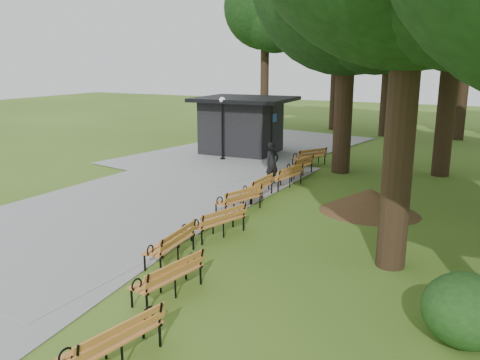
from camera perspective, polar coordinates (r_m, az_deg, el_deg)
The scene contains 16 objects.
ground at distance 13.76m, azimuth -5.87°, elevation -7.26°, with size 100.00×100.00×0.00m, color #3F651D.
path at distance 18.31m, azimuth -11.29°, elevation -2.03°, with size 12.00×38.00×0.06m, color gray.
person at distance 19.85m, azimuth 3.74°, elevation 1.89°, with size 0.63×0.41×1.72m, color black.
kiosk at distance 26.66m, azimuth 0.17°, elevation 6.38°, with size 4.85×4.22×3.04m, color black, non-canonical shape.
lamp_post at distance 24.62m, azimuth -2.07°, elevation 7.54°, with size 0.32×0.32×3.17m.
dirt_mound at distance 16.76m, azimuth 14.81°, elevation -2.34°, with size 2.79×2.79×0.82m, color #47301C.
bench_0 at distance 8.73m, azimuth -14.54°, elevation -17.53°, with size 1.90×0.64×0.88m, color #CA742E, non-canonical shape.
bench_1 at distance 10.75m, azimuth -8.42°, elevation -10.99°, with size 1.90×0.64×0.88m, color #CA742E, non-canonical shape.
bench_2 at distance 12.55m, azimuth -8.14°, elevation -7.29°, with size 1.90×0.64×0.88m, color #CA742E, non-canonical shape.
bench_3 at distance 14.10m, azimuth -2.56°, elevation -4.79°, with size 1.90×0.64×0.88m, color #CA742E, non-canonical shape.
bench_4 at distance 16.27m, azimuth -0.17°, elevation -2.24°, with size 1.90×0.64×0.88m, color #CA742E, non-canonical shape.
bench_5 at distance 17.80m, azimuth 1.94°, elevation -0.85°, with size 1.90×0.64×0.88m, color #CA742E, non-canonical shape.
bench_6 at distance 19.59m, azimuth 5.28°, elevation 0.45°, with size 1.90×0.64×0.88m, color #CA742E, non-canonical shape.
bench_7 at distance 21.54m, azimuth 6.82°, elevation 1.62°, with size 1.90×0.64×0.88m, color #CA742E, non-canonical shape.
bench_8 at distance 23.70m, azimuth 8.02°, elevation 2.69°, with size 1.90×0.64×0.88m, color #CA742E, non-canonical shape.
shrub_0 at distance 10.03m, azimuth 24.42°, elevation -16.91°, with size 1.54×1.54×1.31m, color #193D14.
Camera 1 is at (7.09, -10.74, 4.90)m, focal length 36.76 mm.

